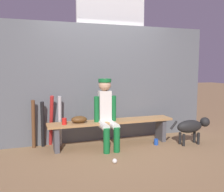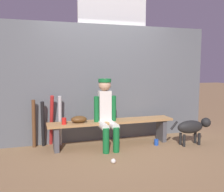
# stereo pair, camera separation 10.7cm
# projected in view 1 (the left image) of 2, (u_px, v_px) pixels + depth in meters

# --- Properties ---
(ground_plane) EXTENTS (30.00, 30.00, 0.00)m
(ground_plane) POSITION_uv_depth(u_px,v_px,m) (112.00, 145.00, 4.65)
(ground_plane) COLOR olive
(chainlink_fence) EXTENTS (4.32, 0.03, 2.25)m
(chainlink_fence) POSITION_uv_depth(u_px,v_px,m) (105.00, 83.00, 4.92)
(chainlink_fence) COLOR #595E63
(chainlink_fence) RESTS_ON ground_plane
(dugout_bench) EXTENTS (2.32, 0.36, 0.47)m
(dugout_bench) POSITION_uv_depth(u_px,v_px,m) (112.00, 126.00, 4.61)
(dugout_bench) COLOR #AD7F4C
(dugout_bench) RESTS_ON ground_plane
(player_seated) EXTENTS (0.41, 0.55, 1.23)m
(player_seated) POSITION_uv_depth(u_px,v_px,m) (107.00, 111.00, 4.43)
(player_seated) COLOR silver
(player_seated) RESTS_ON ground_plane
(baseball_glove) EXTENTS (0.28, 0.20, 0.12)m
(baseball_glove) POSITION_uv_depth(u_px,v_px,m) (79.00, 119.00, 4.40)
(baseball_glove) COLOR #593819
(baseball_glove) RESTS_ON dugout_bench
(bat_aluminum_silver) EXTENTS (0.07, 0.14, 0.92)m
(bat_aluminum_silver) POSITION_uv_depth(u_px,v_px,m) (60.00, 121.00, 4.55)
(bat_aluminum_silver) COLOR #B7B7BC
(bat_aluminum_silver) RESTS_ON ground_plane
(bat_aluminum_red) EXTENTS (0.10, 0.28, 0.94)m
(bat_aluminum_red) POSITION_uv_depth(u_px,v_px,m) (51.00, 121.00, 4.55)
(bat_aluminum_red) COLOR #B22323
(bat_aluminum_red) RESTS_ON ground_plane
(bat_wood_natural) EXTENTS (0.07, 0.16, 0.82)m
(bat_wood_natural) POSITION_uv_depth(u_px,v_px,m) (43.00, 125.00, 4.51)
(bat_wood_natural) COLOR tan
(bat_wood_natural) RESTS_ON ground_plane
(bat_aluminum_black) EXTENTS (0.07, 0.20, 0.84)m
(bat_aluminum_black) POSITION_uv_depth(u_px,v_px,m) (43.00, 124.00, 4.48)
(bat_aluminum_black) COLOR black
(bat_aluminum_black) RESTS_ON ground_plane
(bat_wood_dark) EXTENTS (0.08, 0.14, 0.87)m
(bat_wood_dark) POSITION_uv_depth(u_px,v_px,m) (33.00, 124.00, 4.43)
(bat_wood_dark) COLOR brown
(bat_wood_dark) RESTS_ON ground_plane
(baseball) EXTENTS (0.07, 0.07, 0.07)m
(baseball) POSITION_uv_depth(u_px,v_px,m) (115.00, 161.00, 3.77)
(baseball) COLOR white
(baseball) RESTS_ON ground_plane
(cup_on_ground) EXTENTS (0.08, 0.08, 0.11)m
(cup_on_ground) POSITION_uv_depth(u_px,v_px,m) (156.00, 142.00, 4.67)
(cup_on_ground) COLOR #1E47AD
(cup_on_ground) RESTS_ON ground_plane
(cup_on_bench) EXTENTS (0.08, 0.08, 0.11)m
(cup_on_bench) POSITION_uv_depth(u_px,v_px,m) (64.00, 121.00, 4.27)
(cup_on_bench) COLOR red
(cup_on_bench) RESTS_ON dugout_bench
(scoreboard) EXTENTS (1.89, 0.27, 3.35)m
(scoreboard) POSITION_uv_depth(u_px,v_px,m) (114.00, 29.00, 5.80)
(scoreboard) COLOR #3F3F42
(scoreboard) RESTS_ON ground_plane
(dog) EXTENTS (0.84, 0.20, 0.49)m
(dog) POSITION_uv_depth(u_px,v_px,m) (192.00, 126.00, 4.69)
(dog) COLOR black
(dog) RESTS_ON ground_plane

